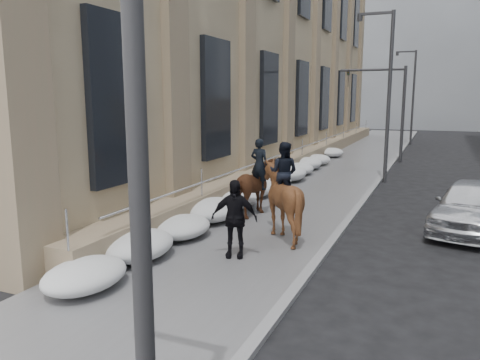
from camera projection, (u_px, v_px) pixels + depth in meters
name	position (u px, v px, depth m)	size (l,w,h in m)	color
ground	(191.00, 272.00, 11.09)	(140.00, 140.00, 0.00)	black
sidewalk	(304.00, 192.00, 20.13)	(5.00, 80.00, 0.12)	#57575A
curb	(366.00, 197.00, 19.12)	(0.24, 80.00, 0.12)	slate
limestone_building	(269.00, 20.00, 29.65)	(6.10, 44.00, 18.00)	#978363
bg_building_mid	(438.00, 21.00, 61.43)	(30.00, 12.00, 28.00)	slate
bg_building_far	(371.00, 61.00, 76.86)	(24.00, 12.00, 20.00)	gray
streetlight_near	(117.00, 34.00, 3.80)	(1.71, 0.24, 8.00)	#2D2D30
streetlight_mid	(386.00, 86.00, 21.91)	(1.71, 0.24, 8.00)	#2D2D30
streetlight_far	(412.00, 91.00, 40.02)	(1.71, 0.24, 8.00)	#2D2D30
traffic_signal	(388.00, 99.00, 29.51)	(4.10, 0.22, 6.00)	#2D2D30
snow_bank	(258.00, 188.00, 18.90)	(1.70, 18.10, 0.76)	silver
mounted_horse_left	(257.00, 186.00, 15.68)	(1.25, 2.33, 2.61)	#4E2A17
mounted_horse_right	(282.00, 198.00, 13.19)	(1.78, 1.99, 2.73)	#422512
pedestrian	(234.00, 218.00, 11.62)	(1.15, 0.48, 1.97)	black
car_silver	(472.00, 206.00, 14.30)	(1.89, 4.70, 1.60)	#B9BCC2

